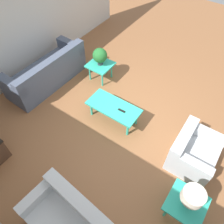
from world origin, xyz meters
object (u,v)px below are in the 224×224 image
Objects in this scene: sofa at (47,73)px; potted_plant at (100,56)px; loveseat at (68,220)px; table_lamp at (193,197)px; armchair at (192,152)px; coffee_table at (114,108)px; side_table_plant at (100,66)px; side_table_lamp at (186,205)px.

potted_plant is at bearing 133.65° from sofa.
table_lamp reaches higher than loveseat.
armchair is (-3.86, 0.03, -0.03)m from sofa.
coffee_table is 2.69× the size of table_lamp.
side_table_plant is 1.00× the size of side_table_lamp.
armchair is 2.06× the size of potted_plant.
loveseat is at bearing 40.98° from table_lamp.
potted_plant reaches higher than table_lamp.
table_lamp is at bearing 0.00° from side_table_lamp.
coffee_table is 1.46m from potted_plant.
loveseat reaches higher than side_table_plant.
loveseat is 2.31m from coffee_table.
sofa is at bearing 42.22° from potted_plant.
table_lamp is (-0.26, 1.01, 0.48)m from armchair.
armchair is 3.04m from potted_plant.
potted_plant reaches higher than sofa.
armchair reaches higher than side_table_lamp.
potted_plant is (0.00, 0.00, 0.32)m from side_table_plant.
loveseat is 1.16× the size of coffee_table.
coffee_table is at bearing 138.38° from side_table_plant.
table_lamp is (-4.12, 1.04, 0.45)m from sofa.
potted_plant reaches higher than loveseat.
table_lamp reaches higher than side_table_plant.
side_table_plant is at bearing -135.00° from potted_plant.
armchair reaches higher than coffee_table.
table_lamp is at bearing 154.16° from coffee_table.
side_table_plant is at bearing -31.85° from table_lamp.
table_lamp is (-3.12, 1.94, 0.37)m from side_table_plant.
sofa is 3.59× the size of side_table_plant.
sofa is 3.59× the size of side_table_lamp.
table_lamp is (0.00, 0.00, 0.37)m from side_table_lamp.
coffee_table is 1.42m from side_table_plant.
armchair is at bearing 161.88° from potted_plant.
armchair and loveseat have the same top height.
sofa is 4.76× the size of potted_plant.
side_table_lamp is at bearing 148.15° from side_table_plant.
armchair is 2.48m from loveseat.
potted_plant is at bearing -41.62° from coffee_table.
side_table_plant is (1.73, -3.15, 0.12)m from loveseat.
table_lamp is (-1.39, -1.21, 0.49)m from loveseat.
side_table_lamp is (-3.12, 1.94, 0.00)m from side_table_plant.
armchair is at bearing -179.82° from coffee_table.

